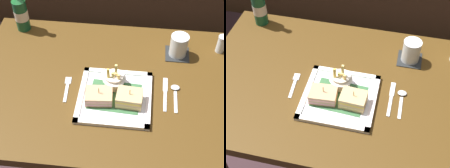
{
  "view_description": "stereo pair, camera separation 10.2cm",
  "coord_description": "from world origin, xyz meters",
  "views": [
    {
      "loc": [
        0.11,
        -0.9,
        1.76
      ],
      "look_at": [
        0.01,
        -0.03,
        0.82
      ],
      "focal_mm": 54.62,
      "sensor_mm": 36.0,
      "label": 1
    },
    {
      "loc": [
        0.21,
        -0.88,
        1.76
      ],
      "look_at": [
        0.01,
        -0.03,
        0.82
      ],
      "focal_mm": 54.62,
      "sensor_mm": 36.0,
      "label": 2
    }
  ],
  "objects": [
    {
      "name": "beer_bottle",
      "position": [
        -0.43,
        0.31,
        0.87
      ],
      "size": [
        0.06,
        0.06,
        0.26
      ],
      "color": "#164E2E",
      "rests_on": "dining_table"
    },
    {
      "name": "knife",
      "position": [
        0.22,
        -0.02,
        0.78
      ],
      "size": [
        0.02,
        0.17,
        0.0
      ],
      "color": "silver",
      "rests_on": "dining_table"
    },
    {
      "name": "water_glass",
      "position": [
        0.27,
        0.2,
        0.82
      ],
      "size": [
        0.07,
        0.07,
        0.1
      ],
      "color": "silver",
      "rests_on": "dining_table"
    },
    {
      "name": "fries_cup",
      "position": [
        0.02,
        -0.01,
        0.83
      ],
      "size": [
        0.09,
        0.09,
        0.11
      ],
      "color": "white",
      "rests_on": "square_plate"
    },
    {
      "name": "salt_shaker",
      "position": [
        0.45,
        0.25,
        0.81
      ],
      "size": [
        0.04,
        0.04,
        0.08
      ],
      "color": "silver",
      "rests_on": "dining_table"
    },
    {
      "name": "spoon",
      "position": [
        0.26,
        -0.01,
        0.78
      ],
      "size": [
        0.04,
        0.14,
        0.01
      ],
      "color": "silver",
      "rests_on": "dining_table"
    },
    {
      "name": "square_plate",
      "position": [
        0.03,
        -0.07,
        0.78
      ],
      "size": [
        0.27,
        0.27,
        0.02
      ],
      "color": "white",
      "rests_on": "dining_table"
    },
    {
      "name": "dining_table",
      "position": [
        0.0,
        0.0,
        0.6
      ],
      "size": [
        1.1,
        0.75,
        0.78
      ],
      "color": "#4A3111",
      "rests_on": "ground_plane"
    },
    {
      "name": "sandwich_half_right",
      "position": [
        0.09,
        -0.09,
        0.81
      ],
      "size": [
        0.1,
        0.08,
        0.07
      ],
      "color": "tan",
      "rests_on": "square_plate"
    },
    {
      "name": "fork",
      "position": [
        -0.16,
        -0.04,
        0.78
      ],
      "size": [
        0.03,
        0.13,
        0.0
      ],
      "color": "silver",
      "rests_on": "dining_table"
    },
    {
      "name": "drink_coaster",
      "position": [
        0.27,
        0.2,
        0.78
      ],
      "size": [
        0.1,
        0.1,
        0.0
      ],
      "primitive_type": "cube",
      "color": "black",
      "rests_on": "dining_table"
    },
    {
      "name": "sandwich_half_left",
      "position": [
        -0.03,
        -0.09,
        0.81
      ],
      "size": [
        0.11,
        0.09,
        0.07
      ],
      "color": "tan",
      "rests_on": "square_plate"
    }
  ]
}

